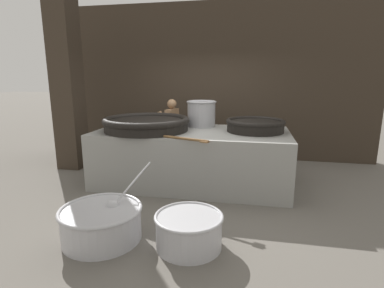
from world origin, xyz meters
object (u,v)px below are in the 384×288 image
giant_wok_far (255,125)px  cook (172,130)px  stock_pot (201,113)px  prep_bowl_vegetables (102,222)px  prep_bowl_meat (189,229)px  giant_wok_near (146,123)px

giant_wok_far → cook: 2.04m
stock_pot → cook: bearing=142.3°
prep_bowl_vegetables → prep_bowl_meat: size_ratio=1.47×
giant_wok_near → stock_pot: 1.10m
cook → prep_bowl_meat: cook is taller
cook → prep_bowl_meat: 3.41m
prep_bowl_vegetables → prep_bowl_meat: (1.06, 0.04, -0.01)m
prep_bowl_meat → cook: bearing=108.2°
cook → giant_wok_near: bearing=94.8°
giant_wok_far → prep_bowl_vegetables: size_ratio=0.88×
prep_bowl_vegetables → prep_bowl_meat: prep_bowl_vegetables is taller
cook → prep_bowl_meat: (1.05, -3.20, -0.57)m
cook → giant_wok_far: bearing=162.7°
giant_wok_far → stock_pot: stock_pot is taller
giant_wok_far → prep_bowl_meat: giant_wok_far is taller
prep_bowl_vegetables → cook: bearing=89.9°
prep_bowl_vegetables → stock_pot: bearing=74.1°
giant_wok_far → cook: (-1.77, 0.96, -0.31)m
giant_wok_near → cook: (0.14, 1.22, -0.32)m
giant_wok_near → cook: 1.27m
cook → prep_bowl_vegetables: cook is taller
giant_wok_near → giant_wok_far: giant_wok_near is taller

